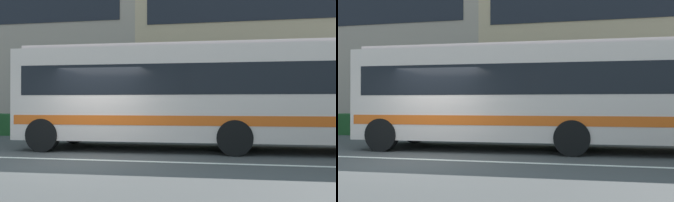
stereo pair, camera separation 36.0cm
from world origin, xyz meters
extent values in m
plane|color=#424343|center=(0.00, 0.00, 0.00)|extent=(160.00, 160.00, 0.00)
cube|color=silver|center=(0.00, 0.00, 0.00)|extent=(60.00, 0.16, 0.01)
cube|color=#245728|center=(-0.77, 6.33, 0.48)|extent=(12.98, 1.10, 0.97)
cube|color=gray|center=(-12.99, 15.52, 6.57)|extent=(22.79, 9.05, 13.14)
cube|color=tan|center=(7.44, 15.52, 6.19)|extent=(18.06, 9.05, 12.38)
cube|color=beige|center=(3.11, 2.49, 1.73)|extent=(11.91, 2.84, 2.76)
cube|color=black|center=(3.11, 2.49, 2.14)|extent=(11.20, 2.84, 0.88)
cube|color=#E25817|center=(3.11, 2.49, 0.97)|extent=(11.68, 2.85, 0.28)
cube|color=beige|center=(3.11, 2.49, 3.17)|extent=(11.43, 2.42, 0.12)
cube|color=black|center=(-2.82, 2.35, 2.14)|extent=(0.08, 2.15, 0.97)
cylinder|color=black|center=(-1.79, 1.19, 0.50)|extent=(1.01, 0.30, 1.00)
cylinder|color=black|center=(-1.84, 3.55, 0.50)|extent=(1.01, 0.30, 1.00)
cylinder|color=black|center=(3.88, 1.33, 0.50)|extent=(1.01, 0.30, 1.00)
cylinder|color=black|center=(3.82, 3.68, 0.50)|extent=(1.01, 0.30, 1.00)
camera|label=1|loc=(3.72, -8.59, 1.45)|focal=37.70mm
camera|label=2|loc=(4.08, -8.52, 1.45)|focal=37.70mm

